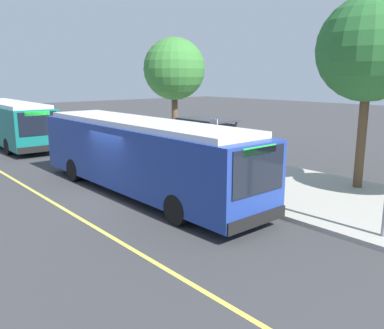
{
  "coord_description": "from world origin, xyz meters",
  "views": [
    {
      "loc": [
        13.64,
        -7.6,
        4.57
      ],
      "look_at": [
        3.41,
        1.11,
        1.67
      ],
      "focal_mm": 37.87,
      "sensor_mm": 36.0,
      "label": 1
    }
  ],
  "objects_px": {
    "waiting_bench": "(210,159)",
    "transit_bus_main": "(140,154)",
    "pedestrian_commuter": "(222,160)",
    "transit_bus_second": "(10,122)",
    "route_sign_post": "(214,143)"
  },
  "relations": [
    {
      "from": "transit_bus_second",
      "to": "waiting_bench",
      "type": "distance_m",
      "value": 15.53
    },
    {
      "from": "route_sign_post",
      "to": "transit_bus_main",
      "type": "bearing_deg",
      "value": -117.81
    },
    {
      "from": "waiting_bench",
      "to": "pedestrian_commuter",
      "type": "bearing_deg",
      "value": -31.96
    },
    {
      "from": "transit_bus_second",
      "to": "route_sign_post",
      "type": "height_order",
      "value": "same"
    },
    {
      "from": "transit_bus_second",
      "to": "pedestrian_commuter",
      "type": "height_order",
      "value": "transit_bus_second"
    },
    {
      "from": "waiting_bench",
      "to": "pedestrian_commuter",
      "type": "xyz_separation_m",
      "value": [
        2.19,
        -1.37,
        0.48
      ]
    },
    {
      "from": "transit_bus_second",
      "to": "pedestrian_commuter",
      "type": "xyz_separation_m",
      "value": [
        16.9,
        3.51,
        -0.5
      ]
    },
    {
      "from": "route_sign_post",
      "to": "transit_bus_second",
      "type": "bearing_deg",
      "value": -170.42
    },
    {
      "from": "transit_bus_second",
      "to": "route_sign_post",
      "type": "relative_size",
      "value": 4.17
    },
    {
      "from": "transit_bus_second",
      "to": "waiting_bench",
      "type": "bearing_deg",
      "value": 18.34
    },
    {
      "from": "pedestrian_commuter",
      "to": "transit_bus_main",
      "type": "bearing_deg",
      "value": -110.72
    },
    {
      "from": "transit_bus_main",
      "to": "route_sign_post",
      "type": "relative_size",
      "value": 4.34
    },
    {
      "from": "transit_bus_second",
      "to": "pedestrian_commuter",
      "type": "distance_m",
      "value": 17.27
    },
    {
      "from": "waiting_bench",
      "to": "transit_bus_main",
      "type": "bearing_deg",
      "value": -78.52
    },
    {
      "from": "route_sign_post",
      "to": "pedestrian_commuter",
      "type": "xyz_separation_m",
      "value": [
        -0.16,
        0.63,
        -0.84
      ]
    }
  ]
}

